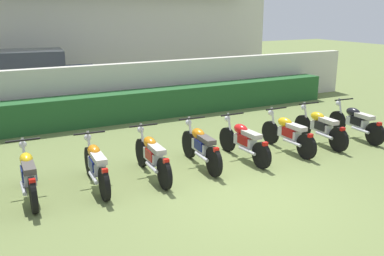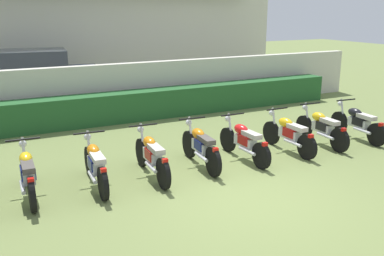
{
  "view_description": "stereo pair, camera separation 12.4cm",
  "coord_description": "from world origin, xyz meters",
  "px_view_note": "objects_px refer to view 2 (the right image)",
  "views": [
    {
      "loc": [
        -4.21,
        -5.83,
        3.26
      ],
      "look_at": [
        0.0,
        2.11,
        0.77
      ],
      "focal_mm": 40.76,
      "sensor_mm": 36.0,
      "label": 1
    },
    {
      "loc": [
        -4.1,
        -5.89,
        3.26
      ],
      "look_at": [
        0.0,
        2.11,
        0.77
      ],
      "focal_mm": 40.76,
      "sensor_mm": 36.0,
      "label": 2
    }
  ],
  "objects_px": {
    "parked_car": "(31,79)",
    "motorcycle_in_row_7": "(322,127)",
    "motorcycle_in_row_4": "(201,146)",
    "motorcycle_in_row_1": "(28,173)",
    "motorcycle_in_row_2": "(95,164)",
    "motorcycle_in_row_8": "(358,122)",
    "motorcycle_in_row_3": "(152,155)",
    "motorcycle_in_row_5": "(244,141)",
    "motorcycle_in_row_6": "(289,133)"
  },
  "relations": [
    {
      "from": "parked_car",
      "to": "motorcycle_in_row_7",
      "type": "distance_m",
      "value": 9.71
    },
    {
      "from": "parked_car",
      "to": "motorcycle_in_row_4",
      "type": "distance_m",
      "value": 8.21
    },
    {
      "from": "motorcycle_in_row_1",
      "to": "motorcycle_in_row_4",
      "type": "distance_m",
      "value": 3.44
    },
    {
      "from": "motorcycle_in_row_1",
      "to": "motorcycle_in_row_2",
      "type": "distance_m",
      "value": 1.18
    },
    {
      "from": "motorcycle_in_row_4",
      "to": "motorcycle_in_row_8",
      "type": "bearing_deg",
      "value": -86.46
    },
    {
      "from": "motorcycle_in_row_3",
      "to": "motorcycle_in_row_8",
      "type": "height_order",
      "value": "motorcycle_in_row_3"
    },
    {
      "from": "parked_car",
      "to": "motorcycle_in_row_7",
      "type": "xyz_separation_m",
      "value": [
        5.68,
        -7.85,
        -0.5
      ]
    },
    {
      "from": "motorcycle_in_row_1",
      "to": "motorcycle_in_row_4",
      "type": "height_order",
      "value": "motorcycle_in_row_4"
    },
    {
      "from": "motorcycle_in_row_7",
      "to": "motorcycle_in_row_8",
      "type": "xyz_separation_m",
      "value": [
        1.16,
        -0.06,
        -0.0
      ]
    },
    {
      "from": "motorcycle_in_row_5",
      "to": "motorcycle_in_row_2",
      "type": "bearing_deg",
      "value": 89.6
    },
    {
      "from": "motorcycle_in_row_4",
      "to": "motorcycle_in_row_5",
      "type": "bearing_deg",
      "value": -88.75
    },
    {
      "from": "motorcycle_in_row_7",
      "to": "motorcycle_in_row_2",
      "type": "bearing_deg",
      "value": 94.47
    },
    {
      "from": "motorcycle_in_row_2",
      "to": "motorcycle_in_row_4",
      "type": "xyz_separation_m",
      "value": [
        2.26,
        0.07,
        0.0
      ]
    },
    {
      "from": "motorcycle_in_row_3",
      "to": "motorcycle_in_row_7",
      "type": "bearing_deg",
      "value": -85.71
    },
    {
      "from": "motorcycle_in_row_6",
      "to": "motorcycle_in_row_2",
      "type": "bearing_deg",
      "value": 89.88
    },
    {
      "from": "motorcycle_in_row_7",
      "to": "parked_car",
      "type": "bearing_deg",
      "value": 39.55
    },
    {
      "from": "parked_car",
      "to": "motorcycle_in_row_3",
      "type": "height_order",
      "value": "parked_car"
    },
    {
      "from": "motorcycle_in_row_1",
      "to": "motorcycle_in_row_5",
      "type": "relative_size",
      "value": 1.0
    },
    {
      "from": "motorcycle_in_row_4",
      "to": "motorcycle_in_row_5",
      "type": "height_order",
      "value": "motorcycle_in_row_4"
    },
    {
      "from": "motorcycle_in_row_7",
      "to": "motorcycle_in_row_8",
      "type": "distance_m",
      "value": 1.16
    },
    {
      "from": "parked_car",
      "to": "motorcycle_in_row_7",
      "type": "relative_size",
      "value": 2.47
    },
    {
      "from": "motorcycle_in_row_6",
      "to": "motorcycle_in_row_7",
      "type": "relative_size",
      "value": 0.98
    },
    {
      "from": "motorcycle_in_row_2",
      "to": "motorcycle_in_row_3",
      "type": "distance_m",
      "value": 1.13
    },
    {
      "from": "motorcycle_in_row_1",
      "to": "motorcycle_in_row_5",
      "type": "bearing_deg",
      "value": -88.46
    },
    {
      "from": "motorcycle_in_row_1",
      "to": "motorcycle_in_row_6",
      "type": "distance_m",
      "value": 5.74
    },
    {
      "from": "parked_car",
      "to": "motorcycle_in_row_6",
      "type": "relative_size",
      "value": 2.53
    },
    {
      "from": "motorcycle_in_row_5",
      "to": "motorcycle_in_row_6",
      "type": "bearing_deg",
      "value": -90.64
    },
    {
      "from": "motorcycle_in_row_1",
      "to": "motorcycle_in_row_6",
      "type": "bearing_deg",
      "value": -88.28
    },
    {
      "from": "motorcycle_in_row_6",
      "to": "motorcycle_in_row_4",
      "type": "bearing_deg",
      "value": 88.35
    },
    {
      "from": "parked_car",
      "to": "motorcycle_in_row_8",
      "type": "bearing_deg",
      "value": -42.36
    },
    {
      "from": "motorcycle_in_row_4",
      "to": "motorcycle_in_row_8",
      "type": "relative_size",
      "value": 0.98
    },
    {
      "from": "motorcycle_in_row_4",
      "to": "motorcycle_in_row_3",
      "type": "bearing_deg",
      "value": 97.82
    },
    {
      "from": "parked_car",
      "to": "motorcycle_in_row_2",
      "type": "distance_m",
      "value": 7.95
    },
    {
      "from": "motorcycle_in_row_1",
      "to": "motorcycle_in_row_7",
      "type": "bearing_deg",
      "value": -87.63
    },
    {
      "from": "motorcycle_in_row_3",
      "to": "motorcycle_in_row_8",
      "type": "relative_size",
      "value": 1.02
    },
    {
      "from": "motorcycle_in_row_4",
      "to": "motorcycle_in_row_7",
      "type": "distance_m",
      "value": 3.36
    },
    {
      "from": "motorcycle_in_row_2",
      "to": "motorcycle_in_row_3",
      "type": "xyz_separation_m",
      "value": [
        1.13,
        -0.0,
        0.0
      ]
    },
    {
      "from": "motorcycle_in_row_1",
      "to": "motorcycle_in_row_5",
      "type": "height_order",
      "value": "motorcycle_in_row_1"
    },
    {
      "from": "parked_car",
      "to": "motorcycle_in_row_4",
      "type": "xyz_separation_m",
      "value": [
        2.32,
        -7.86,
        -0.49
      ]
    },
    {
      "from": "motorcycle_in_row_1",
      "to": "parked_car",
      "type": "bearing_deg",
      "value": -5.71
    },
    {
      "from": "motorcycle_in_row_2",
      "to": "motorcycle_in_row_5",
      "type": "relative_size",
      "value": 0.99
    },
    {
      "from": "motorcycle_in_row_2",
      "to": "motorcycle_in_row_6",
      "type": "bearing_deg",
      "value": -86.25
    },
    {
      "from": "motorcycle_in_row_4",
      "to": "motorcycle_in_row_6",
      "type": "relative_size",
      "value": 1.0
    },
    {
      "from": "motorcycle_in_row_5",
      "to": "motorcycle_in_row_6",
      "type": "relative_size",
      "value": 1.01
    },
    {
      "from": "motorcycle_in_row_2",
      "to": "parked_car",
      "type": "bearing_deg",
      "value": 4.02
    },
    {
      "from": "motorcycle_in_row_4",
      "to": "motorcycle_in_row_7",
      "type": "bearing_deg",
      "value": -85.64
    },
    {
      "from": "motorcycle_in_row_4",
      "to": "motorcycle_in_row_8",
      "type": "height_order",
      "value": "motorcycle_in_row_4"
    },
    {
      "from": "motorcycle_in_row_2",
      "to": "motorcycle_in_row_5",
      "type": "xyz_separation_m",
      "value": [
        3.32,
        0.01,
        -0.01
      ]
    },
    {
      "from": "parked_car",
      "to": "motorcycle_in_row_3",
      "type": "distance_m",
      "value": 8.04
    },
    {
      "from": "motorcycle_in_row_2",
      "to": "motorcycle_in_row_4",
      "type": "bearing_deg",
      "value": -84.7
    }
  ]
}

